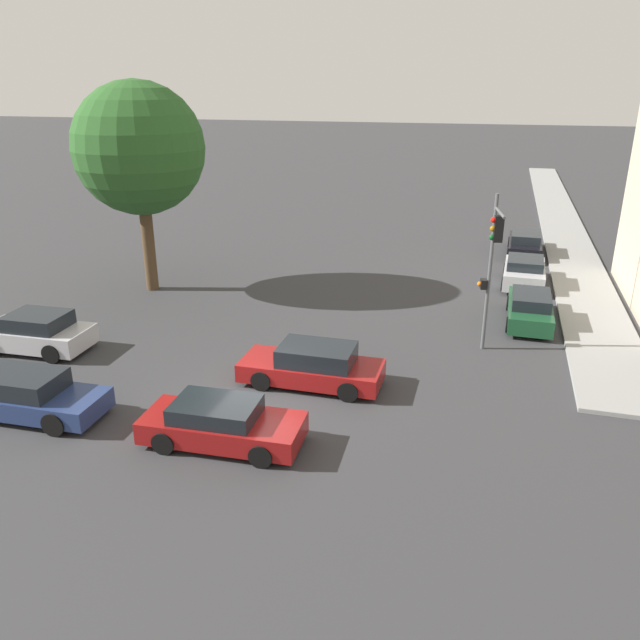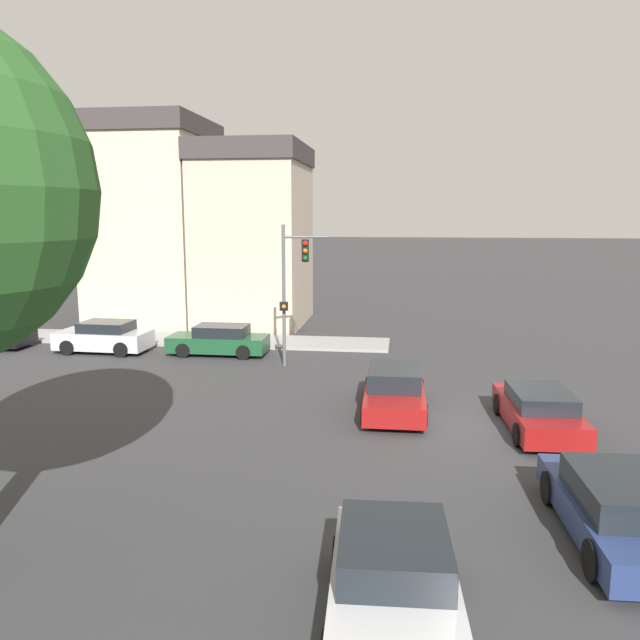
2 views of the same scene
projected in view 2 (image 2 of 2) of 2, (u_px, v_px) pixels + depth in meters
ground_plane at (466, 425)px, 18.81m from camera, size 300.00×300.00×0.00m
rowhouse_backdrop at (199, 228)px, 35.64m from camera, size 7.80×11.88×11.55m
traffic_signal at (293, 276)px, 25.36m from camera, size 0.75×1.91×5.85m
crossing_car_0 at (394, 390)px, 20.12m from camera, size 4.72×2.02×1.39m
crossing_car_1 at (394, 582)px, 9.58m from camera, size 4.15×2.17×1.46m
crossing_car_2 at (616, 509)px, 12.05m from camera, size 4.76×2.06×1.37m
crossing_car_3 at (539, 410)px, 18.22m from camera, size 4.54×2.10×1.27m
parked_car_0 at (219, 341)px, 28.05m from camera, size 1.84×4.42×1.34m
parked_car_1 at (104, 337)px, 28.60m from camera, size 2.11×4.22×1.42m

